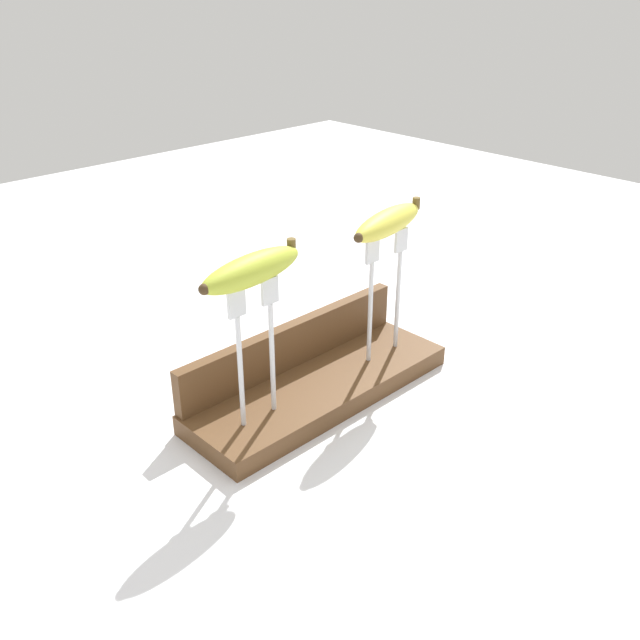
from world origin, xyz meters
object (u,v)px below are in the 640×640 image
Objects in this scene: banana_chunk_near at (349,319)px; fork_stand_left at (256,341)px; banana_raised_right at (388,222)px; banana_raised_left at (252,270)px; fork_stand_right at (385,285)px.

fork_stand_left is at bearing -157.25° from banana_chunk_near.
banana_raised_right is 3.36× the size of banana_chunk_near.
banana_raised_left is 0.26m from banana_raised_right.
banana_chunk_near is at bearing 65.38° from fork_stand_right.
fork_stand_left is at bearing 180.00° from fork_stand_right.
fork_stand_right is 0.10m from banana_raised_right.
fork_stand_left is 0.99× the size of fork_stand_right.
banana_chunk_near is (0.06, 0.13, -0.23)m from banana_raised_right.
banana_chunk_near is (0.32, 0.13, -0.13)m from fork_stand_left.
banana_raised_left reaches higher than fork_stand_right.
fork_stand_left is 0.10m from banana_raised_left.
banana_raised_left is (-0.26, -0.00, 0.10)m from fork_stand_right.
banana_raised_left is 0.41m from banana_chunk_near.
fork_stand_left is 3.82× the size of banana_chunk_near.
banana_raised_right reaches higher than fork_stand_left.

